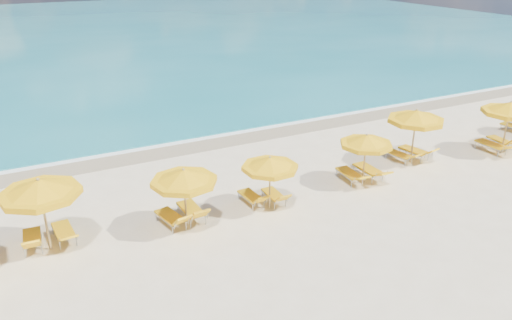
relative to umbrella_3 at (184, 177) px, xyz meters
name	(u,v)px	position (x,y,z in m)	size (l,w,h in m)	color
ground_plane	(273,201)	(3.71, 0.39, -1.99)	(120.00, 120.00, 0.00)	beige
ocean	(76,33)	(3.71, 48.39, -1.99)	(120.00, 80.00, 0.30)	#15707A
wet_sand_band	(204,142)	(3.71, 7.79, -1.99)	(120.00, 2.60, 0.01)	tan
foam_line	(198,137)	(3.71, 8.59, -1.99)	(120.00, 1.20, 0.03)	white
whitecap_near	(56,109)	(-2.29, 17.39, -1.99)	(14.00, 0.36, 0.05)	white
whitecap_far	(219,65)	(11.71, 24.39, -1.99)	(18.00, 0.30, 0.05)	white
umbrella_2	(40,189)	(-4.44, 0.79, 0.22)	(2.98, 2.98, 2.59)	tan
umbrella_3	(184,177)	(0.00, 0.00, 0.00)	(2.67, 2.67, 2.33)	tan
umbrella_4	(270,164)	(3.31, -0.02, -0.15)	(2.72, 2.72, 2.15)	tan
umbrella_5	(366,141)	(7.90, 0.17, -0.11)	(2.49, 2.49, 2.20)	tan
umbrella_6	(416,117)	(11.27, 0.93, 0.21)	(3.21, 3.21, 2.58)	tan
umbrella_7	(510,109)	(16.08, -0.17, 0.22)	(2.98, 2.98, 2.59)	tan
lounger_2_left	(33,242)	(-4.93, 1.14, -1.78)	(0.66, 1.71, 0.80)	#A5A8AD
lounger_2_right	(65,235)	(-3.94, 1.14, -1.77)	(0.71, 1.83, 0.71)	#A5A8AD
lounger_3_left	(171,221)	(-0.43, 0.41, -1.77)	(0.94, 1.84, 0.83)	#A5A8AD
lounger_3_right	(192,214)	(0.39, 0.53, -1.75)	(0.69, 1.87, 0.89)	#A5A8AD
lounger_4_left	(252,200)	(2.85, 0.56, -1.78)	(0.66, 1.68, 0.77)	#A5A8AD
lounger_4_right	(274,198)	(3.70, 0.30, -1.79)	(0.59, 1.61, 0.74)	#A5A8AD
lounger_5_left	(350,177)	(7.47, 0.51, -1.77)	(0.74, 1.89, 0.69)	#A5A8AD
lounger_5_right	(369,173)	(8.42, 0.44, -1.76)	(0.65, 1.96, 0.73)	#A5A8AD
lounger_6_left	(400,157)	(10.88, 1.23, -1.79)	(0.84, 1.76, 0.67)	#A5A8AD
lounger_6_right	(415,154)	(11.76, 1.20, -1.76)	(0.92, 1.93, 0.81)	#A5A8AD
lounger_7_left	(492,148)	(15.62, 0.07, -1.75)	(0.70, 2.01, 0.75)	#A5A8AD
lounger_7_right	(501,143)	(16.60, 0.34, -1.78)	(0.72, 1.70, 0.82)	#A5A8AD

